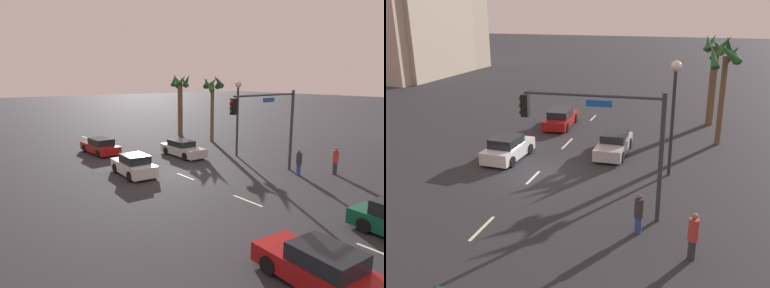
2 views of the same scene
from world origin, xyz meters
TOP-DOWN VIEW (x-y plane):
  - ground_plane at (0.00, 0.00)m, footprint 220.00×220.00m
  - lane_stripe_0 at (-18.00, 0.00)m, footprint 2.54×0.14m
  - lane_stripe_1 at (-12.61, 0.00)m, footprint 1.84×0.14m
  - lane_stripe_2 at (-5.54, 0.00)m, footprint 2.34×0.14m
  - lane_stripe_3 at (0.63, 0.00)m, footprint 1.88×0.14m
  - lane_stripe_4 at (6.34, 0.00)m, footprint 2.11×0.14m
  - car_1 at (-1.74, -2.55)m, footprint 4.02×2.00m
  - car_2 at (-4.52, 3.40)m, footprint 4.47×1.79m
  - car_3 at (-9.54, -1.77)m, footprint 4.57×2.04m
  - traffic_signal at (3.74, 4.73)m, footprint 0.57×6.22m
  - streetlamp at (-1.82, 7.02)m, footprint 0.56×0.56m
  - pedestrian_0 at (4.87, 6.32)m, footprint 0.52×0.52m
  - pedestrian_1 at (6.21, 8.48)m, footprint 0.43×0.43m
  - palm_tree_0 at (-8.18, 9.63)m, footprint 2.22×2.36m
  - palm_tree_1 at (-13.30, 9.28)m, footprint 2.42×2.40m
  - building_0 at (-30.06, -29.73)m, footprint 17.44×13.65m

SIDE VIEW (x-z plane):
  - ground_plane at x=0.00m, z-range 0.00..0.00m
  - lane_stripe_0 at x=-18.00m, z-range 0.00..0.01m
  - lane_stripe_1 at x=-12.61m, z-range 0.00..0.01m
  - lane_stripe_2 at x=-5.54m, z-range 0.00..0.01m
  - lane_stripe_3 at x=0.63m, z-range 0.00..0.01m
  - lane_stripe_4 at x=6.34m, z-range 0.00..0.01m
  - car_2 at x=-4.52m, z-range -0.04..1.27m
  - car_3 at x=-9.54m, z-range -0.05..1.30m
  - car_1 at x=-1.74m, z-range -0.06..1.38m
  - pedestrian_0 at x=4.87m, z-range 0.04..1.81m
  - pedestrian_1 at x=6.21m, z-range 0.05..1.92m
  - traffic_signal at x=3.74m, z-range 1.09..6.72m
  - streetlamp at x=-1.82m, z-range 1.24..7.48m
  - palm_tree_1 at x=-13.30m, z-range 1.28..8.23m
  - palm_tree_0 at x=-8.18m, z-range 1.74..8.59m
  - building_0 at x=-30.06m, z-range 0.00..18.61m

